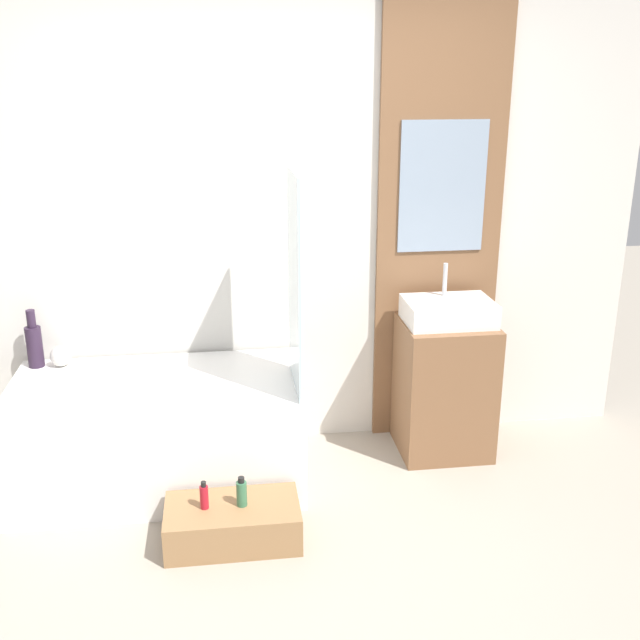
# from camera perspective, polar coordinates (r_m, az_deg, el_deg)

# --- Properties ---
(ground_plane) EXTENTS (12.00, 12.00, 0.00)m
(ground_plane) POSITION_cam_1_polar(r_m,az_deg,el_deg) (3.25, -1.32, -21.53)
(ground_plane) COLOR #A39989
(wall_tiled_back) EXTENTS (4.20, 0.06, 2.60)m
(wall_tiled_back) POSITION_cam_1_polar(r_m,az_deg,el_deg) (4.13, -3.97, 7.50)
(wall_tiled_back) COLOR silver
(wall_tiled_back) RESTS_ON ground_plane
(wall_wood_accent) EXTENTS (0.71, 0.04, 2.60)m
(wall_wood_accent) POSITION_cam_1_polar(r_m,az_deg,el_deg) (4.25, 9.12, 7.80)
(wall_wood_accent) COLOR brown
(wall_wood_accent) RESTS_ON ground_plane
(bathtub) EXTENTS (1.48, 0.79, 0.57)m
(bathtub) POSITION_cam_1_polar(r_m,az_deg,el_deg) (4.05, -12.17, -8.32)
(bathtub) COLOR white
(bathtub) RESTS_ON ground_plane
(glass_shower_screen) EXTENTS (0.01, 0.48, 1.07)m
(glass_shower_screen) POSITION_cam_1_polar(r_m,az_deg,el_deg) (3.63, -1.98, 2.84)
(glass_shower_screen) COLOR silver
(glass_shower_screen) RESTS_ON bathtub
(wooden_step_bench) EXTENTS (0.62, 0.34, 0.18)m
(wooden_step_bench) POSITION_cam_1_polar(r_m,az_deg,el_deg) (3.62, -6.66, -15.12)
(wooden_step_bench) COLOR #997047
(wooden_step_bench) RESTS_ON ground_plane
(vanity_cabinet) EXTENTS (0.50, 0.46, 0.77)m
(vanity_cabinet) POSITION_cam_1_polar(r_m,az_deg,el_deg) (4.30, 9.43, -5.07)
(vanity_cabinet) COLOR brown
(vanity_cabinet) RESTS_ON ground_plane
(sink) EXTENTS (0.47, 0.34, 0.31)m
(sink) POSITION_cam_1_polar(r_m,az_deg,el_deg) (4.14, 9.76, 0.65)
(sink) COLOR white
(sink) RESTS_ON vanity_cabinet
(vase_tall_dark) EXTENTS (0.08, 0.08, 0.32)m
(vase_tall_dark) POSITION_cam_1_polar(r_m,az_deg,el_deg) (4.27, -20.94, -1.70)
(vase_tall_dark) COLOR #2D1E33
(vase_tall_dark) RESTS_ON bathtub
(vase_round_light) EXTENTS (0.11, 0.11, 0.11)m
(vase_round_light) POSITION_cam_1_polar(r_m,az_deg,el_deg) (4.25, -19.16, -2.63)
(vase_round_light) COLOR silver
(vase_round_light) RESTS_ON bathtub
(bottle_soap_primary) EXTENTS (0.04, 0.04, 0.14)m
(bottle_soap_primary) POSITION_cam_1_polar(r_m,az_deg,el_deg) (3.54, -8.82, -13.13)
(bottle_soap_primary) COLOR #B21928
(bottle_soap_primary) RESTS_ON wooden_step_bench
(bottle_soap_secondary) EXTENTS (0.05, 0.05, 0.15)m
(bottle_soap_secondary) POSITION_cam_1_polar(r_m,az_deg,el_deg) (3.54, -5.99, -12.96)
(bottle_soap_secondary) COLOR #38704C
(bottle_soap_secondary) RESTS_ON wooden_step_bench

